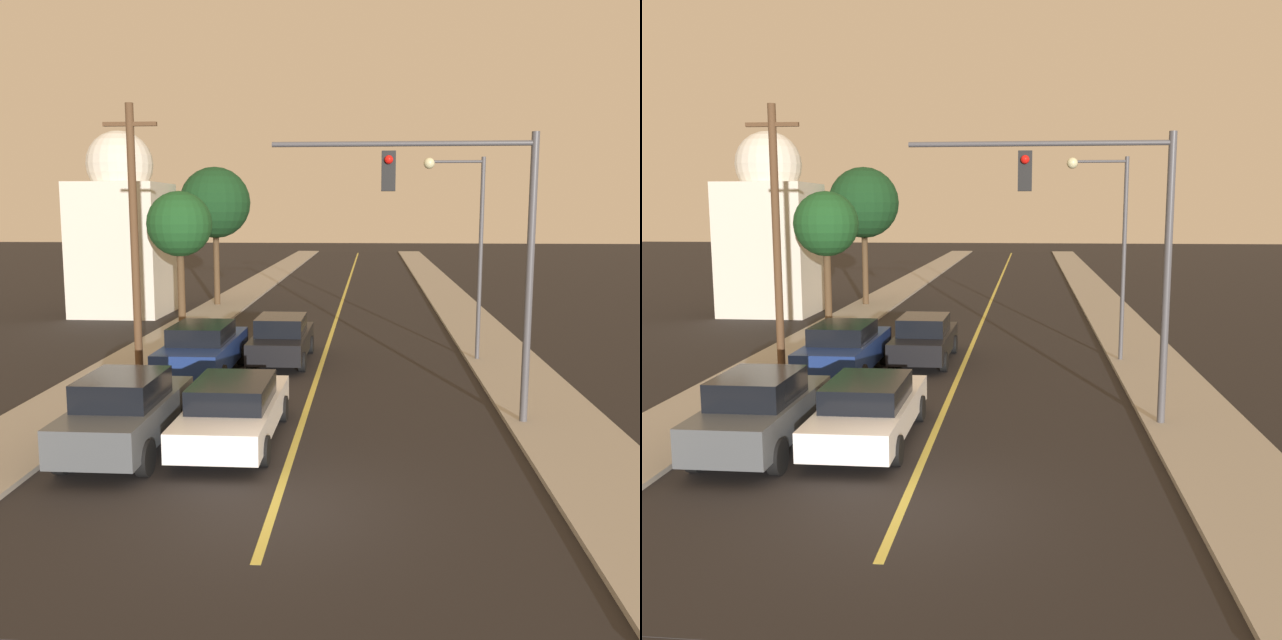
% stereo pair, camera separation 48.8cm
% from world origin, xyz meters
% --- Properties ---
extents(ground_plane, '(200.00, 200.00, 0.00)m').
position_xyz_m(ground_plane, '(0.00, 0.00, 0.00)').
color(ground_plane, black).
extents(road_surface, '(9.73, 80.00, 0.01)m').
position_xyz_m(road_surface, '(0.00, 36.00, 0.01)').
color(road_surface, black).
rests_on(road_surface, ground).
extents(sidewalk_left, '(2.50, 80.00, 0.12)m').
position_xyz_m(sidewalk_left, '(-6.11, 36.00, 0.06)').
color(sidewalk_left, '#9E998E').
rests_on(sidewalk_left, ground).
extents(sidewalk_right, '(2.50, 80.00, 0.12)m').
position_xyz_m(sidewalk_right, '(6.11, 36.00, 0.06)').
color(sidewalk_right, '#9E998E').
rests_on(sidewalk_right, ground).
extents(car_near_lane_front, '(1.97, 4.96, 1.43)m').
position_xyz_m(car_near_lane_front, '(-1.36, 3.52, 0.73)').
color(car_near_lane_front, white).
rests_on(car_near_lane_front, ground).
extents(car_near_lane_second, '(1.88, 4.76, 1.58)m').
position_xyz_m(car_near_lane_second, '(-1.36, 11.93, 0.80)').
color(car_near_lane_second, black).
rests_on(car_near_lane_second, ground).
extents(car_outer_lane_front, '(1.87, 4.45, 1.70)m').
position_xyz_m(car_outer_lane_front, '(-3.50, 2.67, 0.87)').
color(car_outer_lane_front, '#474C51').
rests_on(car_outer_lane_front, ground).
extents(car_outer_lane_second, '(2.00, 5.14, 1.66)m').
position_xyz_m(car_outer_lane_second, '(-3.50, 9.65, 0.86)').
color(car_outer_lane_second, navy).
rests_on(car_outer_lane_second, ground).
extents(traffic_signal_mast, '(6.04, 0.42, 6.70)m').
position_xyz_m(traffic_signal_mast, '(3.87, 5.16, 4.72)').
color(traffic_signal_mast, '#47474C').
rests_on(traffic_signal_mast, ground).
extents(streetlamp_right, '(2.00, 0.36, 6.67)m').
position_xyz_m(streetlamp_right, '(4.72, 12.38, 4.45)').
color(streetlamp_right, '#47474C').
rests_on(streetlamp_right, ground).
extents(utility_pole_left, '(1.60, 0.24, 8.04)m').
position_xyz_m(utility_pole_left, '(-5.46, 9.43, 4.30)').
color(utility_pole_left, '#513823').
rests_on(utility_pole_left, ground).
extents(tree_left_near, '(3.67, 3.67, 7.18)m').
position_xyz_m(tree_left_near, '(-6.54, 25.58, 5.44)').
color(tree_left_near, '#4C3823').
rests_on(tree_left_near, ground).
extents(tree_left_far, '(2.75, 2.75, 5.76)m').
position_xyz_m(tree_left_far, '(-6.48, 18.24, 4.46)').
color(tree_left_far, '#4C3823').
rests_on(tree_left_far, ground).
extents(domed_building_left, '(4.24, 4.24, 8.83)m').
position_xyz_m(domed_building_left, '(-10.49, 22.57, 4.07)').
color(domed_building_left, beige).
rests_on(domed_building_left, ground).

